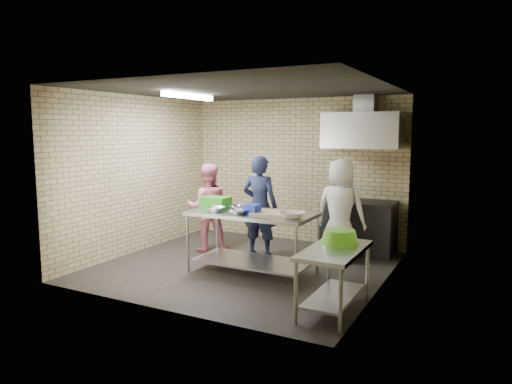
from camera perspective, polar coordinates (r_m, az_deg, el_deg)
floor at (r=7.32m, az=-1.44°, el=-9.09°), size 4.20×4.20×0.00m
ceiling at (r=7.04m, az=-1.51°, el=12.46°), size 4.20×4.20×0.00m
back_wall at (r=8.85m, az=4.82°, el=2.68°), size 4.20×0.06×2.70m
front_wall at (r=5.41m, az=-11.79°, el=-0.54°), size 4.20×0.06×2.70m
left_wall at (r=8.28m, az=-14.30°, el=2.13°), size 0.06×4.00×2.70m
right_wall at (r=6.32m, az=15.43°, el=0.49°), size 0.06×4.00×2.70m
prep_table at (r=6.87m, az=-0.48°, el=-6.25°), size 1.83×0.92×0.92m
side_counter at (r=5.56m, az=9.55°, el=-10.59°), size 0.60×1.20×0.75m
stove at (r=8.22m, az=12.53°, el=-4.19°), size 1.20×0.70×0.90m
range_hood at (r=8.10m, az=12.96°, el=7.38°), size 1.30×0.60×0.60m
hood_duct at (r=8.26m, az=13.32°, el=10.49°), size 0.35×0.30×0.30m
wall_shelf at (r=8.22m, az=15.29°, el=6.05°), size 0.80×0.20×0.04m
fluorescent_fixture at (r=7.57m, az=-8.28°, el=11.58°), size 0.10×1.25×0.08m
green_crate at (r=7.21m, az=-4.95°, el=-1.24°), size 0.41×0.31×0.16m
blue_tub at (r=6.65m, az=-0.51°, el=-2.09°), size 0.20×0.20×0.13m
cutting_board at (r=6.60m, az=2.12°, el=-2.62°), size 0.56×0.43×0.03m
mixing_bowl_a at (r=6.85m, az=-4.97°, el=-2.10°), size 0.34×0.34×0.07m
mixing_bowl_b at (r=6.96m, az=-2.47°, el=-1.94°), size 0.26×0.26×0.07m
mixing_bowl_c at (r=6.63m, az=-2.14°, el=-2.43°), size 0.31×0.31×0.06m
ceramic_bowl at (r=6.34m, az=4.48°, el=-2.80°), size 0.42×0.42×0.09m
green_basin at (r=5.67m, az=10.25°, el=-5.42°), size 0.46×0.46×0.17m
bottle_red at (r=8.27m, az=13.62°, el=6.87°), size 0.07×0.07×0.18m
bottle_green at (r=8.19m, az=16.35°, el=6.67°), size 0.06×0.06×0.15m
man_navy at (r=7.75m, az=0.47°, el=-1.74°), size 0.64×0.43×1.69m
woman_pink at (r=8.13m, az=-5.95°, el=-1.91°), size 0.94×0.90×1.53m
woman_white at (r=7.60m, az=10.33°, el=-2.18°), size 0.82×0.55×1.66m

